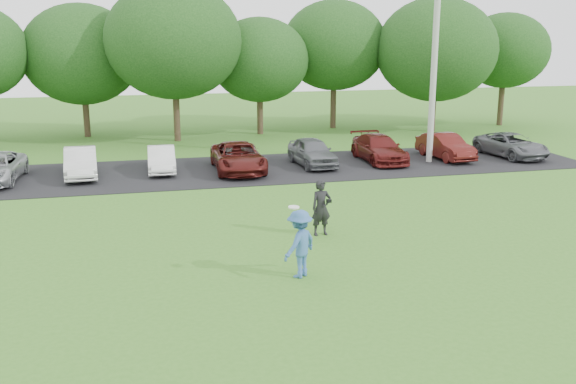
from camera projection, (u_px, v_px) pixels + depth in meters
name	position (u px, v px, depth m)	size (l,w,h in m)	color
ground	(321.00, 275.00, 16.07)	(100.00, 100.00, 0.00)	#3A7320
parking_lot	(238.00, 170.00, 28.32)	(32.00, 6.50, 0.03)	black
utility_pole	(435.00, 54.00, 28.85)	(0.28, 0.28, 9.90)	#ADAEA9
frisbee_player	(300.00, 244.00, 15.78)	(1.26, 1.19, 1.90)	#37609B
camera_bystander	(321.00, 208.00, 19.07)	(0.65, 0.47, 1.68)	black
parked_cars	(244.00, 156.00, 28.24)	(28.78, 5.00, 1.26)	black
tree_row	(235.00, 50.00, 36.69)	(42.39, 9.85, 8.64)	#38281C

